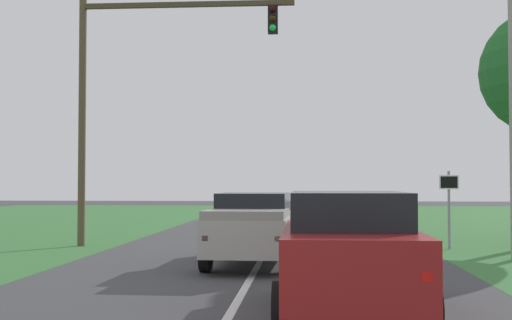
% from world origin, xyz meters
% --- Properties ---
extents(ground_plane, '(120.00, 120.00, 0.00)m').
position_xyz_m(ground_plane, '(0.00, 9.04, 0.00)').
color(ground_plane, '#424244').
extents(red_suv_near, '(2.27, 4.41, 1.93)m').
position_xyz_m(red_suv_near, '(1.87, 4.97, 1.02)').
color(red_suv_near, maroon).
rests_on(red_suv_near, ground_plane).
extents(pickup_truck_lead, '(2.30, 5.65, 1.81)m').
position_xyz_m(pickup_truck_lead, '(-0.10, 11.30, 0.95)').
color(pickup_truck_lead, '#B7B2A8').
rests_on(pickup_truck_lead, ground_plane).
extents(traffic_light, '(7.10, 0.40, 8.49)m').
position_xyz_m(traffic_light, '(-4.42, 15.76, 5.53)').
color(traffic_light, brown).
rests_on(traffic_light, ground_plane).
extents(keep_moving_sign, '(0.60, 0.09, 2.44)m').
position_xyz_m(keep_moving_sign, '(5.67, 15.60, 1.56)').
color(keep_moving_sign, gray).
rests_on(keep_moving_sign, ground_plane).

